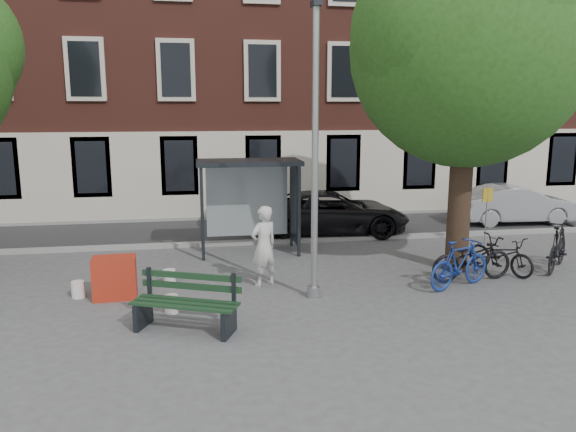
% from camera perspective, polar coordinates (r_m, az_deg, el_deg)
% --- Properties ---
extents(ground, '(90.00, 90.00, 0.00)m').
position_cam_1_polar(ground, '(12.28, 2.63, -8.24)').
color(ground, '#4C4C4F').
rests_on(ground, ground).
extents(road, '(40.00, 4.00, 0.01)m').
position_cam_1_polar(road, '(18.94, -1.78, -1.33)').
color(road, '#28282B').
rests_on(road, ground).
extents(curb_near, '(40.00, 0.25, 0.12)m').
position_cam_1_polar(curb_near, '(16.99, -0.88, -2.57)').
color(curb_near, gray).
rests_on(curb_near, ground).
extents(curb_far, '(40.00, 0.25, 0.12)m').
position_cam_1_polar(curb_far, '(20.87, -2.51, -0.02)').
color(curb_far, gray).
rests_on(curb_far, ground).
extents(building_row, '(30.00, 8.00, 14.00)m').
position_cam_1_polar(building_row, '(24.64, -3.84, 17.87)').
color(building_row, brown).
rests_on(building_row, ground).
extents(lamppost, '(0.28, 0.35, 6.11)m').
position_cam_1_polar(lamppost, '(11.67, 2.75, 4.77)').
color(lamppost, '#9EA0A3').
rests_on(lamppost, ground).
extents(tree_right, '(5.76, 5.60, 8.20)m').
position_cam_1_polar(tree_right, '(14.35, 18.19, 16.75)').
color(tree_right, black).
rests_on(tree_right, ground).
extents(bus_shelter, '(2.85, 1.45, 2.62)m').
position_cam_1_polar(bus_shelter, '(15.70, -2.61, 3.20)').
color(bus_shelter, '#1E2328').
rests_on(bus_shelter, ground).
extents(painter, '(0.81, 0.72, 1.87)m').
position_cam_1_polar(painter, '(12.81, -2.48, -3.07)').
color(painter, silver).
rests_on(painter, ground).
extents(bench, '(2.06, 1.34, 1.02)m').
position_cam_1_polar(bench, '(10.59, -10.29, -8.95)').
color(bench, '#1E2328').
rests_on(bench, ground).
extents(bike_a, '(2.14, 0.95, 1.09)m').
position_cam_1_polar(bike_a, '(13.92, 18.16, -4.14)').
color(bike_a, black).
rests_on(bike_a, ground).
extents(bike_b, '(1.92, 1.24, 1.12)m').
position_cam_1_polar(bike_b, '(13.33, 17.05, -4.66)').
color(bike_b, navy).
rests_on(bike_b, ground).
extents(bike_c, '(1.36, 1.89, 0.94)m').
position_cam_1_polar(bike_c, '(14.85, 20.80, -3.66)').
color(bike_c, black).
rests_on(bike_c, ground).
extents(bike_d, '(1.77, 1.78, 1.18)m').
position_cam_1_polar(bike_d, '(15.68, 25.72, -2.85)').
color(bike_d, black).
rests_on(bike_d, ground).
extents(car_dark, '(5.15, 2.66, 1.39)m').
position_cam_1_polar(car_dark, '(18.19, 4.40, 0.35)').
color(car_dark, black).
rests_on(car_dark, ground).
extents(car_silver, '(4.17, 1.61, 1.36)m').
position_cam_1_polar(car_silver, '(21.34, 22.10, 1.10)').
color(car_silver, '#979A9E').
rests_on(car_silver, ground).
extents(red_stand, '(0.93, 0.65, 0.90)m').
position_cam_1_polar(red_stand, '(12.67, -17.20, -6.00)').
color(red_stand, '#A92816').
rests_on(red_stand, ground).
extents(bucket_a, '(0.29, 0.29, 0.36)m').
position_cam_1_polar(bucket_a, '(13.02, -20.55, -7.00)').
color(bucket_a, white).
rests_on(bucket_a, ground).
extents(bucket_b, '(0.32, 0.32, 0.36)m').
position_cam_1_polar(bucket_b, '(11.58, -11.75, -8.75)').
color(bucket_b, silver).
rests_on(bucket_b, ground).
extents(bucket_c, '(0.33, 0.33, 0.36)m').
position_cam_1_polar(bucket_c, '(13.33, -11.96, -6.10)').
color(bucket_c, silver).
rests_on(bucket_c, ground).
extents(notice_sign, '(0.30, 0.05, 1.76)m').
position_cam_1_polar(notice_sign, '(17.23, 19.56, 1.00)').
color(notice_sign, '#9EA0A3').
rests_on(notice_sign, ground).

